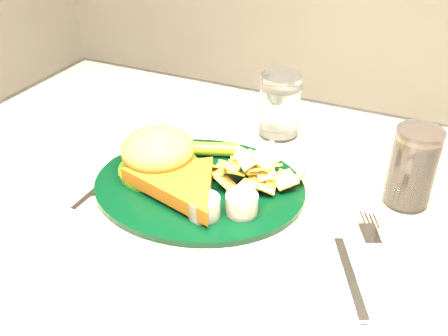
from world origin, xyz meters
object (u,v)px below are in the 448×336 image
(dinner_plate, at_px, (198,169))
(fork_napkin, at_px, (352,271))
(water_glass, at_px, (280,105))
(cola_glass, at_px, (412,168))

(dinner_plate, distance_m, fork_napkin, 0.28)
(water_glass, distance_m, cola_glass, 0.28)
(dinner_plate, height_order, fork_napkin, dinner_plate)
(fork_napkin, bearing_deg, dinner_plate, 135.81)
(water_glass, xyz_separation_m, fork_napkin, (0.21, -0.32, -0.05))
(cola_glass, bearing_deg, water_glass, 153.80)
(cola_glass, height_order, fork_napkin, cola_glass)
(dinner_plate, distance_m, water_glass, 0.23)
(dinner_plate, relative_size, water_glass, 2.83)
(water_glass, height_order, fork_napkin, water_glass)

